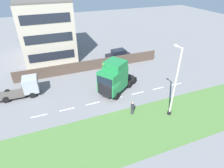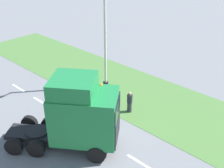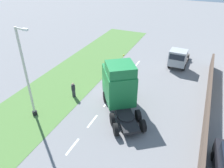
% 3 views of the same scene
% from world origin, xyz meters
% --- Properties ---
extents(ground_plane, '(120.00, 120.00, 0.00)m').
position_xyz_m(ground_plane, '(0.00, 0.00, 0.00)').
color(ground_plane, slate).
rests_on(ground_plane, ground).
extents(grass_verge, '(7.00, 44.00, 0.01)m').
position_xyz_m(grass_verge, '(-6.00, 0.00, 0.01)').
color(grass_verge, '#4C7538').
rests_on(grass_verge, ground).
extents(lane_markings, '(0.16, 21.00, 0.00)m').
position_xyz_m(lane_markings, '(0.00, -0.70, 0.00)').
color(lane_markings, white).
rests_on(lane_markings, ground).
extents(lorry_cab, '(5.72, 6.62, 4.71)m').
position_xyz_m(lorry_cab, '(1.30, -0.89, 2.29)').
color(lorry_cab, black).
rests_on(lorry_cab, ground).
extents(lamp_post, '(1.33, 0.42, 8.08)m').
position_xyz_m(lamp_post, '(-5.15, -5.18, 3.65)').
color(lamp_post, black).
rests_on(lamp_post, ground).
extents(pedestrian, '(0.39, 0.39, 1.60)m').
position_xyz_m(pedestrian, '(-3.54, -1.22, 0.78)').
color(pedestrian, '#333338').
rests_on(pedestrian, ground).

